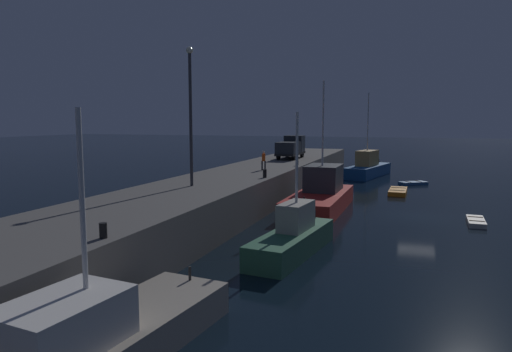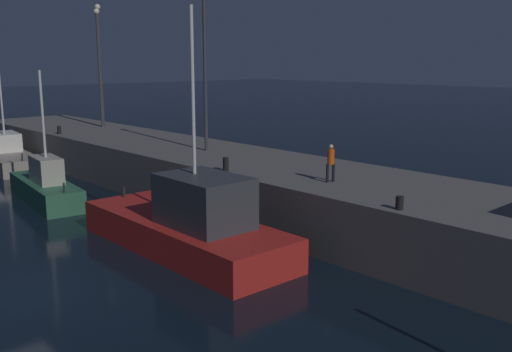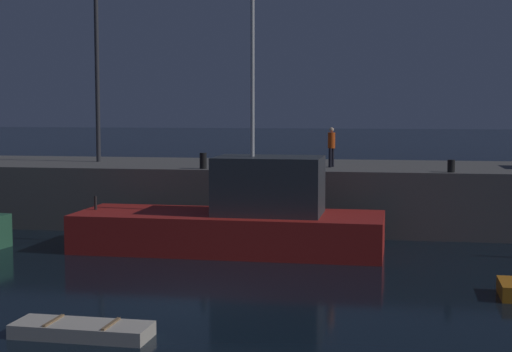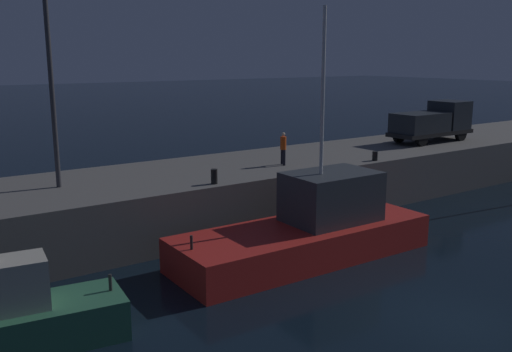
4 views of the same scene
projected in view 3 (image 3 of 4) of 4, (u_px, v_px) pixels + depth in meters
ground_plane at (184, 300)px, 20.51m from camera, size 320.00×320.00×0.00m
pier_quay at (266, 194)px, 33.86m from camera, size 68.84×7.06×2.57m
fishing_boat_blue at (239, 220)px, 27.26m from camera, size 10.74×3.69×9.71m
dinghy_orange_near at (82, 330)px, 17.16m from camera, size 3.09×1.14×0.35m
lamp_post_central at (97, 48)px, 34.77m from camera, size 0.44×0.44×8.76m
dockworker at (331, 144)px, 31.94m from camera, size 0.37×0.42×1.63m
bollard_west at (203, 161)px, 31.16m from camera, size 0.28×0.28×0.63m
bollard_central at (451, 166)px, 29.48m from camera, size 0.28×0.28×0.47m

